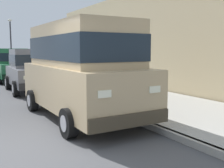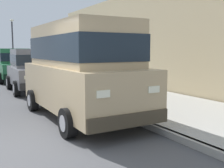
% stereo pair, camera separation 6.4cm
% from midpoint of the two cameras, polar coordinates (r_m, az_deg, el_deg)
% --- Properties ---
extents(ground_plane, '(80.00, 80.00, 0.00)m').
position_cam_midpoint_polar(ground_plane, '(5.42, -21.31, -13.21)').
color(ground_plane, '#4C4C4F').
extents(curb, '(0.16, 64.00, 0.14)m').
position_cam_midpoint_polar(curb, '(6.58, 7.80, -8.53)').
color(curb, gray).
rests_on(curb, ground).
extents(sidewalk, '(3.60, 64.00, 0.14)m').
position_cam_midpoint_polar(sidewalk, '(7.76, 18.59, -6.41)').
color(sidewalk, '#A8A59E').
rests_on(sidewalk, ground).
extents(car_tan_van, '(2.19, 4.93, 2.52)m').
position_cam_midpoint_polar(car_tan_van, '(7.37, -6.36, 3.65)').
color(car_tan_van, tan).
rests_on(car_tan_van, ground).
extents(car_grey_hatchback, '(2.03, 3.84, 1.88)m').
position_cam_midpoint_polar(car_grey_hatchback, '(12.69, -16.31, 2.96)').
color(car_grey_hatchback, slate).
rests_on(car_grey_hatchback, ground).
extents(car_green_sedan, '(2.08, 4.62, 1.92)m').
position_cam_midpoint_polar(car_green_sedan, '(17.35, -19.95, 3.89)').
color(car_green_sedan, '#23663D').
rests_on(car_green_sedan, ground).
extents(car_black_sedan, '(2.15, 4.66, 1.92)m').
position_cam_midpoint_polar(car_black_sedan, '(22.77, -21.88, 4.48)').
color(car_black_sedan, black).
rests_on(car_black_sedan, ground).
extents(dog_brown, '(0.34, 0.73, 0.49)m').
position_cam_midpoint_polar(dog_brown, '(9.02, 8.23, -1.93)').
color(dog_brown, brown).
rests_on(dog_brown, sidewalk).
extents(fire_hydrant, '(0.34, 0.24, 0.72)m').
position_cam_midpoint_polar(fire_hydrant, '(11.76, -7.53, 0.43)').
color(fire_hydrant, gold).
rests_on(fire_hydrant, sidewalk).
extents(street_lamp, '(0.36, 0.36, 4.42)m').
position_cam_midpoint_polar(street_lamp, '(26.16, -20.06, 9.05)').
color(street_lamp, '#2D2D33').
rests_on(street_lamp, sidewalk).
extents(building_facade, '(0.50, 20.00, 4.63)m').
position_cam_midpoint_polar(building_facade, '(12.95, 7.68, 9.18)').
color(building_facade, tan).
rests_on(building_facade, ground).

